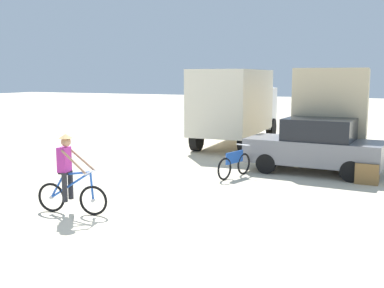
{
  "coord_description": "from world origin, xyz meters",
  "views": [
    {
      "loc": [
        5.3,
        -8.91,
        3.09
      ],
      "look_at": [
        -0.37,
        3.47,
        1.1
      ],
      "focal_mm": 43.71,
      "sensor_mm": 36.0,
      "label": 1
    }
  ],
  "objects_px": {
    "box_truck_cream_rv": "(236,103)",
    "supply_crate": "(367,173)",
    "bicycle_spare": "(234,164)",
    "box_truck_tan_camper": "(335,107)",
    "sedan_parked": "(315,146)",
    "cyclist_orange_shirt": "(69,177)"
  },
  "relations": [
    {
      "from": "sedan_parked",
      "to": "bicycle_spare",
      "type": "distance_m",
      "value": 2.73
    },
    {
      "from": "box_truck_cream_rv",
      "to": "box_truck_tan_camper",
      "type": "xyz_separation_m",
      "value": [
        4.4,
        -0.88,
        0.0
      ]
    },
    {
      "from": "box_truck_tan_camper",
      "to": "bicycle_spare",
      "type": "relative_size",
      "value": 4.07
    },
    {
      "from": "bicycle_spare",
      "to": "sedan_parked",
      "type": "bearing_deg",
      "value": 37.69
    },
    {
      "from": "box_truck_tan_camper",
      "to": "cyclist_orange_shirt",
      "type": "bearing_deg",
      "value": -111.68
    },
    {
      "from": "box_truck_cream_rv",
      "to": "supply_crate",
      "type": "xyz_separation_m",
      "value": [
        6.0,
        -5.63,
        -1.57
      ]
    },
    {
      "from": "box_truck_cream_rv",
      "to": "bicycle_spare",
      "type": "distance_m",
      "value": 7.01
    },
    {
      "from": "box_truck_cream_rv",
      "to": "cyclist_orange_shirt",
      "type": "height_order",
      "value": "box_truck_cream_rv"
    },
    {
      "from": "box_truck_tan_camper",
      "to": "bicycle_spare",
      "type": "distance_m",
      "value": 6.18
    },
    {
      "from": "sedan_parked",
      "to": "bicycle_spare",
      "type": "height_order",
      "value": "sedan_parked"
    },
    {
      "from": "bicycle_spare",
      "to": "supply_crate",
      "type": "height_order",
      "value": "bicycle_spare"
    },
    {
      "from": "sedan_parked",
      "to": "bicycle_spare",
      "type": "relative_size",
      "value": 2.54
    },
    {
      "from": "box_truck_cream_rv",
      "to": "supply_crate",
      "type": "distance_m",
      "value": 8.38
    },
    {
      "from": "box_truck_cream_rv",
      "to": "box_truck_tan_camper",
      "type": "relative_size",
      "value": 1.0
    },
    {
      "from": "box_truck_tan_camper",
      "to": "supply_crate",
      "type": "xyz_separation_m",
      "value": [
        1.61,
        -4.74,
        -1.57
      ]
    },
    {
      "from": "sedan_parked",
      "to": "supply_crate",
      "type": "xyz_separation_m",
      "value": [
        1.65,
        -0.79,
        -0.58
      ]
    },
    {
      "from": "box_truck_cream_rv",
      "to": "box_truck_tan_camper",
      "type": "height_order",
      "value": "same"
    },
    {
      "from": "box_truck_cream_rv",
      "to": "cyclist_orange_shirt",
      "type": "bearing_deg",
      "value": -89.42
    },
    {
      "from": "sedan_parked",
      "to": "bicycle_spare",
      "type": "bearing_deg",
      "value": -142.31
    },
    {
      "from": "bicycle_spare",
      "to": "box_truck_cream_rv",
      "type": "bearing_deg",
      "value": 108.98
    },
    {
      "from": "box_truck_tan_camper",
      "to": "supply_crate",
      "type": "bearing_deg",
      "value": -71.28
    },
    {
      "from": "sedan_parked",
      "to": "box_truck_tan_camper",
      "type": "bearing_deg",
      "value": 89.34
    }
  ]
}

